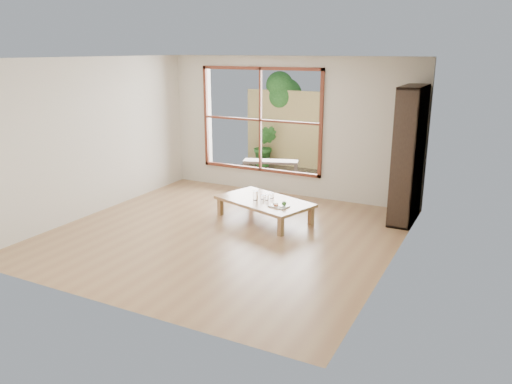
% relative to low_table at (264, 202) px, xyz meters
% --- Properties ---
extents(ground, '(5.00, 5.00, 0.00)m').
position_rel_low_table_xyz_m(ground, '(-0.26, -0.85, -0.30)').
color(ground, '#A57F52').
rests_on(ground, ground).
extents(low_table, '(1.74, 1.31, 0.34)m').
position_rel_low_table_xyz_m(low_table, '(0.00, 0.00, 0.00)').
color(low_table, tan).
rests_on(low_table, ground).
extents(floor_cushion, '(0.67, 0.67, 0.08)m').
position_rel_low_table_xyz_m(floor_cushion, '(-0.85, 0.99, -0.26)').
color(floor_cushion, white).
rests_on(floor_cushion, ground).
extents(bookshelf, '(0.35, 0.98, 2.18)m').
position_rel_low_table_xyz_m(bookshelf, '(2.05, 1.02, 0.79)').
color(bookshelf, '#32251C').
rests_on(bookshelf, ground).
extents(glass_tall, '(0.08, 0.08, 0.15)m').
position_rel_low_table_xyz_m(glass_tall, '(-0.13, -0.07, 0.11)').
color(glass_tall, silver).
rests_on(glass_tall, low_table).
extents(glass_mid, '(0.06, 0.06, 0.09)m').
position_rel_low_table_xyz_m(glass_mid, '(0.04, 0.01, 0.08)').
color(glass_mid, silver).
rests_on(glass_mid, low_table).
extents(glass_short, '(0.06, 0.06, 0.08)m').
position_rel_low_table_xyz_m(glass_short, '(0.06, 0.15, 0.08)').
color(glass_short, silver).
rests_on(glass_short, low_table).
extents(glass_small, '(0.06, 0.06, 0.07)m').
position_rel_low_table_xyz_m(glass_small, '(-0.05, 0.03, 0.08)').
color(glass_small, silver).
rests_on(glass_small, low_table).
extents(food_tray, '(0.32, 0.25, 0.09)m').
position_rel_low_table_xyz_m(food_tray, '(0.38, -0.22, 0.06)').
color(food_tray, white).
rests_on(food_tray, low_table).
extents(deck, '(2.80, 2.00, 0.05)m').
position_rel_low_table_xyz_m(deck, '(-0.86, 2.71, -0.30)').
color(deck, '#352C26').
rests_on(deck, ground).
extents(garden_bench, '(1.23, 0.70, 0.37)m').
position_rel_low_table_xyz_m(garden_bench, '(-1.09, 2.53, 0.04)').
color(garden_bench, '#32251C').
rests_on(garden_bench, deck).
extents(bamboo_fence, '(2.80, 0.06, 1.80)m').
position_rel_low_table_xyz_m(bamboo_fence, '(-0.86, 3.71, 0.60)').
color(bamboo_fence, tan).
rests_on(bamboo_fence, ground).
extents(shrub_right, '(0.78, 0.68, 0.85)m').
position_rel_low_table_xyz_m(shrub_right, '(0.17, 3.40, 0.15)').
color(shrub_right, '#2F6B27').
rests_on(shrub_right, deck).
extents(shrub_left, '(0.61, 0.52, 0.98)m').
position_rel_low_table_xyz_m(shrub_left, '(-1.66, 3.41, 0.22)').
color(shrub_left, '#2F6B27').
rests_on(shrub_left, deck).
extents(garden_tree, '(1.04, 0.85, 2.22)m').
position_rel_low_table_xyz_m(garden_tree, '(-1.53, 4.01, 1.33)').
color(garden_tree, '#4C3D2D').
rests_on(garden_tree, ground).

